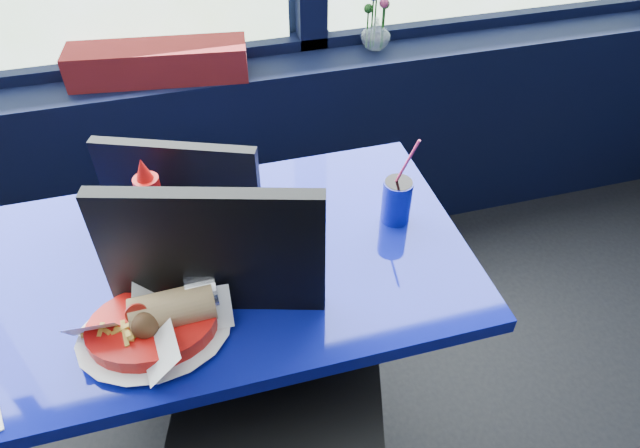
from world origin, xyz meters
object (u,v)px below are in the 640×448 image
at_px(planter_box, 158,62).
at_px(chair_near_front, 254,382).
at_px(near_table, 227,309).
at_px(soda_cup, 397,200).
at_px(chair_near_back, 177,238).
at_px(flower_vase, 376,30).
at_px(ketchup_bottle, 151,202).
at_px(food_basket, 156,324).

bearing_deg(planter_box, chair_near_front, -77.12).
bearing_deg(near_table, soda_cup, 3.77).
bearing_deg(chair_near_back, flower_vase, -124.04).
xyz_separation_m(near_table, ketchup_bottle, (-0.13, 0.14, 0.28)).
relative_size(flower_vase, soda_cup, 0.89).
distance_m(flower_vase, food_basket, 1.35).
height_order(near_table, soda_cup, soda_cup).
distance_m(chair_near_front, ketchup_bottle, 0.49).
relative_size(near_table, food_basket, 3.41).
bearing_deg(ketchup_bottle, planter_box, 85.12).
relative_size(planter_box, flower_vase, 2.58).
bearing_deg(soda_cup, near_table, -176.23).
bearing_deg(planter_box, near_table, -77.44).
height_order(food_basket, ketchup_bottle, ketchup_bottle).
height_order(planter_box, flower_vase, flower_vase).
xyz_separation_m(near_table, flower_vase, (0.70, 0.87, 0.30)).
bearing_deg(near_table, food_basket, -129.41).
relative_size(near_table, planter_box, 2.07).
relative_size(planter_box, soda_cup, 2.29).
relative_size(near_table, chair_near_front, 1.12).
distance_m(food_basket, soda_cup, 0.65).
bearing_deg(ketchup_bottle, flower_vase, 41.47).
distance_m(planter_box, food_basket, 1.03).
distance_m(near_table, ketchup_bottle, 0.34).
height_order(chair_near_front, flower_vase, chair_near_front).
distance_m(planter_box, flower_vase, 0.77).
relative_size(ketchup_bottle, soda_cup, 0.90).
relative_size(chair_near_back, flower_vase, 4.24).
bearing_deg(planter_box, soda_cup, -49.04).
xyz_separation_m(chair_near_front, chair_near_back, (-0.13, 0.59, -0.06)).
height_order(chair_near_back, ketchup_bottle, ketchup_bottle).
height_order(chair_near_front, chair_near_back, chair_near_front).
bearing_deg(food_basket, chair_near_front, -1.16).
distance_m(near_table, chair_near_back, 0.34).
bearing_deg(near_table, flower_vase, 51.24).
xyz_separation_m(chair_near_front, soda_cup, (0.43, 0.29, 0.20)).
bearing_deg(flower_vase, ketchup_bottle, -138.53).
bearing_deg(soda_cup, flower_vase, 74.24).
bearing_deg(ketchup_bottle, near_table, -46.52).
distance_m(near_table, food_basket, 0.32).
relative_size(chair_near_front, planter_box, 1.84).
bearing_deg(chair_near_back, ketchup_bottle, 103.69).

